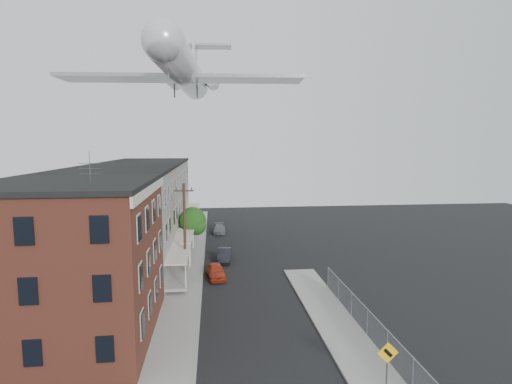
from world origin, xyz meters
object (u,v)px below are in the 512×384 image
Objects in this scene: street_tree at (193,222)px; car_far at (219,229)px; warning_sign at (387,360)px; car_near at (216,271)px; utility_pole at (185,229)px; airplane at (185,71)px; car_mid at (224,255)px.

street_tree is 10.05m from car_far.
warning_sign is at bearing -69.42° from street_tree.
car_near is at bearing -91.40° from car_far.
utility_pole is 17.57m from airplane.
car_far is at bearing 95.16° from car_mid.
warning_sign is at bearing -67.11° from airplane.
car_far is 0.15× the size of airplane.
car_mid is (3.80, 5.16, -4.01)m from utility_pole.
street_tree is 17.05m from airplane.
airplane is at bearing 112.89° from warning_sign.
car_mid is (3.47, -4.76, -2.78)m from street_tree.
street_tree is (0.33, 9.92, -1.22)m from utility_pole.
utility_pole is at bearing 166.55° from car_near.
utility_pole is 7.56m from car_mid.
car_far is (0.66, 19.33, -0.06)m from car_near.
street_tree is 1.33× the size of car_near.
car_near is 0.94× the size of car_far.
warning_sign is 0.10× the size of airplane.
car_near is (2.51, -10.23, -2.79)m from street_tree.
airplane is at bearing -103.76° from street_tree.
warning_sign is 30.96m from street_tree.
utility_pole is 4.92m from car_near.
warning_sign is 0.68× the size of car_far.
utility_pole is 2.31× the size of car_near.
car_mid reaches higher than car_near.
utility_pole reaches higher than street_tree.
car_near is 21.56m from airplane.
street_tree is 1.26× the size of car_far.
car_near is 0.97× the size of car_mid.
utility_pole is 2.23× the size of car_mid.
warning_sign is 22.25m from utility_pole.
utility_pole is 0.32× the size of airplane.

